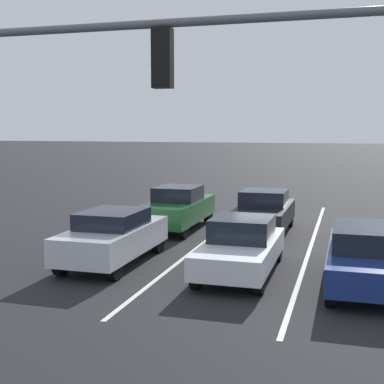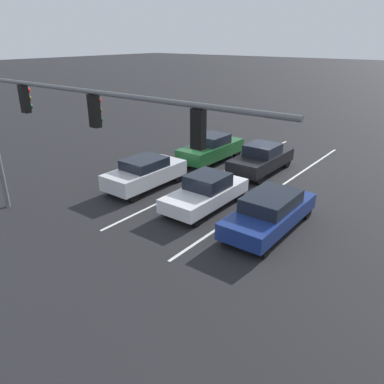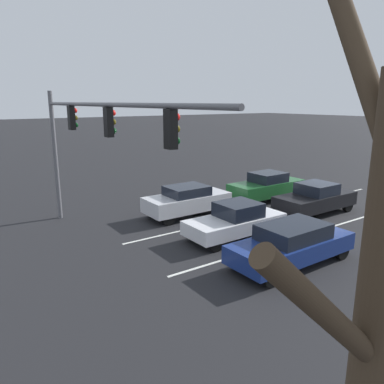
# 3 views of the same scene
# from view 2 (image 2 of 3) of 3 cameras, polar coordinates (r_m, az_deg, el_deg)

# --- Properties ---
(ground_plane) EXTENTS (240.00, 240.00, 0.00)m
(ground_plane) POSITION_cam_2_polar(r_m,az_deg,el_deg) (21.95, 11.83, 3.65)
(ground_plane) COLOR black
(lane_stripe_left_divider) EXTENTS (0.12, 16.91, 0.01)m
(lane_stripe_left_divider) POSITION_cam_2_polar(r_m,az_deg,el_deg) (19.17, 13.19, 0.75)
(lane_stripe_left_divider) COLOR silver
(lane_stripe_left_divider) RESTS_ON ground_plane
(lane_stripe_center_divider) EXTENTS (0.12, 16.91, 0.01)m
(lane_stripe_center_divider) POSITION_cam_2_polar(r_m,az_deg,el_deg) (20.72, 4.47, 2.95)
(lane_stripe_center_divider) COLOR silver
(lane_stripe_center_divider) RESTS_ON ground_plane
(car_silver_rightlane_front) EXTENTS (1.78, 4.30, 1.52)m
(car_silver_rightlane_front) POSITION_cam_2_polar(r_m,az_deg,el_deg) (18.46, -7.14, 2.94)
(car_silver_rightlane_front) COLOR silver
(car_silver_rightlane_front) RESTS_ON ground_plane
(car_navy_leftlane_front) EXTENTS (1.83, 4.78, 1.46)m
(car_navy_leftlane_front) POSITION_cam_2_polar(r_m,az_deg,el_deg) (14.63, 11.80, -2.93)
(car_navy_leftlane_front) COLOR navy
(car_navy_leftlane_front) RESTS_ON ground_plane
(car_white_midlane_front) EXTENTS (1.76, 4.36, 1.48)m
(car_white_midlane_front) POSITION_cam_2_polar(r_m,az_deg,el_deg) (16.23, 2.15, 0.04)
(car_white_midlane_front) COLOR silver
(car_white_midlane_front) RESTS_ON ground_plane
(car_darkgreen_rightlane_second) EXTENTS (1.77, 4.60, 1.63)m
(car_darkgreen_rightlane_second) POSITION_cam_2_polar(r_m,az_deg,el_deg) (22.34, 2.95, 6.65)
(car_darkgreen_rightlane_second) COLOR #1E5928
(car_darkgreen_rightlane_second) RESTS_ON ground_plane
(car_black_midlane_second) EXTENTS (1.83, 4.48, 1.57)m
(car_black_midlane_second) POSITION_cam_2_polar(r_m,az_deg,el_deg) (20.87, 10.54, 5.04)
(car_black_midlane_second) COLOR black
(car_black_midlane_second) RESTS_ON ground_plane
(traffic_signal_gantry) EXTENTS (13.03, 0.37, 6.05)m
(traffic_signal_gantry) POSITION_cam_2_polar(r_m,az_deg,el_deg) (13.33, -20.35, 10.72)
(traffic_signal_gantry) COLOR slate
(traffic_signal_gantry) RESTS_ON ground_plane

